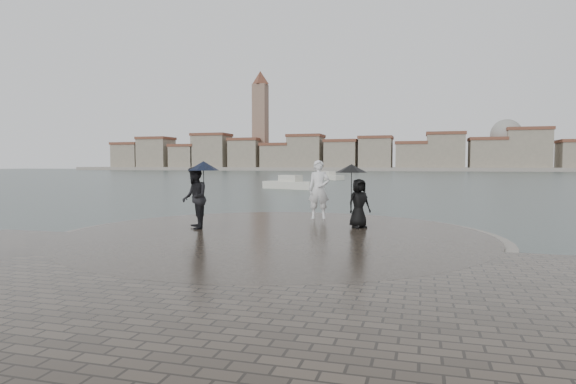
% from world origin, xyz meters
% --- Properties ---
extents(ground, '(400.00, 400.00, 0.00)m').
position_xyz_m(ground, '(0.00, 0.00, 0.00)').
color(ground, '#2B3835').
rests_on(ground, ground).
extents(kerb_ring, '(12.50, 12.50, 0.32)m').
position_xyz_m(kerb_ring, '(0.00, 3.50, 0.16)').
color(kerb_ring, gray).
rests_on(kerb_ring, ground).
extents(quay_tip, '(11.90, 11.90, 0.36)m').
position_xyz_m(quay_tip, '(0.00, 3.50, 0.18)').
color(quay_tip, '#2D261E').
rests_on(quay_tip, ground).
extents(statue, '(0.86, 0.67, 2.09)m').
position_xyz_m(statue, '(0.44, 7.31, 1.41)').
color(statue, white).
rests_on(statue, quay_tip).
extents(visitor_left, '(1.27, 1.15, 2.04)m').
position_xyz_m(visitor_left, '(-2.55, 3.66, 1.47)').
color(visitor_left, black).
rests_on(visitor_left, quay_tip).
extents(visitor_right, '(1.18, 1.02, 1.95)m').
position_xyz_m(visitor_right, '(2.06, 5.23, 1.46)').
color(visitor_right, black).
rests_on(visitor_right, quay_tip).
extents(far_skyline, '(260.00, 20.00, 37.00)m').
position_xyz_m(far_skyline, '(-6.29, 160.71, 5.61)').
color(far_skyline, gray).
rests_on(far_skyline, ground).
extents(boats, '(38.97, 32.06, 1.50)m').
position_xyz_m(boats, '(2.40, 42.63, 0.38)').
color(boats, beige).
rests_on(boats, ground).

